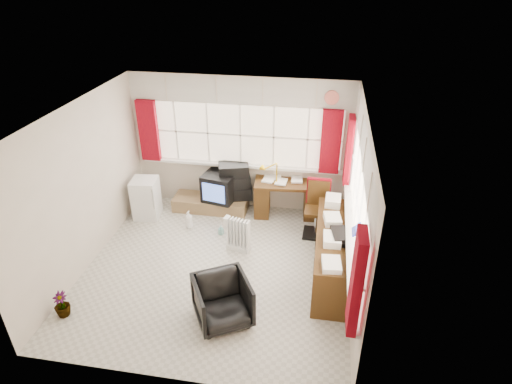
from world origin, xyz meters
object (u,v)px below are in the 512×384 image
credenza (332,252)px  crt_tv (220,187)px  task_chair (317,205)px  desk (287,196)px  desk_lamp (277,169)px  tv_bench (211,204)px  office_chair (223,301)px  mini_fridge (146,198)px  radiator (239,237)px

credenza → crt_tv: (-2.08, 1.51, 0.12)m
task_chair → desk: bearing=138.9°
credenza → desk_lamp: bearing=124.2°
desk_lamp → credenza: bearing=-55.8°
desk_lamp → crt_tv: size_ratio=0.62×
crt_tv → tv_bench: bearing=178.1°
desk → tv_bench: bearing=-176.8°
desk_lamp → crt_tv: desk_lamp is taller
desk → office_chair: desk is taller
desk → tv_bench: 1.46m
desk → office_chair: (-0.55, -2.81, -0.06)m
mini_fridge → radiator: bearing=-21.4°
desk_lamp → radiator: (-0.47, -1.15, -0.73)m
desk → crt_tv: crt_tv is taller
office_chair → credenza: bearing=11.6°
task_chair → radiator: (-1.23, -0.74, -0.29)m
desk_lamp → tv_bench: size_ratio=0.29×
office_chair → crt_tv: 2.81m
tv_bench → crt_tv: bearing=-1.9°
radiator → desk: bearing=62.1°
crt_tv → mini_fridge: size_ratio=0.88×
desk_lamp → mini_fridge: (-2.34, -0.42, -0.59)m
desk_lamp → task_chair: size_ratio=0.41×
desk → task_chair: (0.57, -0.50, 0.15)m
office_chair → tv_bench: size_ratio=0.50×
desk_lamp → tv_bench: (-1.25, 0.01, -0.84)m
office_chair → mini_fridge: mini_fridge is taller
office_chair → radiator: office_chair is taller
office_chair → crt_tv: crt_tv is taller
desk → crt_tv: (-1.25, -0.09, 0.13)m
radiator → credenza: 1.55m
desk_lamp → credenza: desk_lamp is taller
desk → radiator: (-0.66, -1.24, -0.14)m
radiator → desk_lamp: bearing=67.9°
mini_fridge → office_chair: bearing=-49.2°
task_chair → tv_bench: task_chair is taller
desk → credenza: 1.81m
task_chair → radiator: task_chair is taller
office_chair → radiator: (-0.11, 1.57, -0.09)m
credenza → mini_fridge: (-3.37, 1.10, -0.01)m
credenza → mini_fridge: size_ratio=2.65×
desk_lamp → office_chair: desk_lamp is taller
radiator → crt_tv: crt_tv is taller
radiator → crt_tv: 1.32m
desk_lamp → task_chair: desk_lamp is taller
desk → mini_fridge: mini_fridge is taller
office_chair → tv_bench: 2.87m
mini_fridge → desk: bearing=11.3°
desk → office_chair: 2.86m
office_chair → desk: bearing=49.5°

